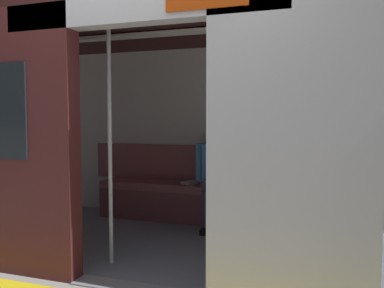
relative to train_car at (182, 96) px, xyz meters
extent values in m
cube|color=silver|center=(-1.17, 1.12, -0.41)|extent=(1.08, 0.12, 2.14)
cube|color=black|center=(-1.17, 1.13, -0.16)|extent=(0.60, 0.02, 0.55)
cube|color=silver|center=(-0.08, 1.10, 0.56)|extent=(2.17, 0.16, 0.20)
cube|color=#351515|center=(-0.08, -0.06, 0.72)|extent=(6.40, 2.49, 0.12)
cube|color=slate|center=(-0.08, -0.06, -1.48)|extent=(6.08, 2.33, 0.01)
cube|color=silver|center=(-0.08, -1.23, -0.41)|extent=(6.08, 0.10, 2.14)
cube|color=#935156|center=(-0.08, -1.17, -0.79)|extent=(3.52, 0.06, 0.45)
cube|color=white|center=(-0.08, -0.06, 0.63)|extent=(4.48, 0.16, 0.03)
cube|color=#935156|center=(-0.08, -0.95, -1.06)|extent=(2.97, 0.44, 0.09)
cube|color=brown|center=(-0.08, -0.75, -1.29)|extent=(2.97, 0.04, 0.37)
cube|color=#4C8CC6|center=(-0.12, -0.93, -0.77)|extent=(0.41, 0.27, 0.50)
sphere|color=tan|center=(-0.12, -0.93, -0.42)|extent=(0.21, 0.21, 0.21)
sphere|color=#B2ADA8|center=(-0.12, -0.94, -0.39)|extent=(0.19, 0.19, 0.19)
cylinder|color=#4C8CC6|center=(-0.36, -0.93, -0.74)|extent=(0.08, 0.08, 0.44)
cylinder|color=#4C8CC6|center=(0.11, -0.86, -0.74)|extent=(0.08, 0.08, 0.44)
cylinder|color=#38334C|center=(-0.24, -0.74, -0.97)|extent=(0.19, 0.42, 0.14)
cylinder|color=#38334C|center=(-0.06, -0.71, -0.97)|extent=(0.19, 0.42, 0.14)
cylinder|color=#38334C|center=(-0.27, -0.54, -1.23)|extent=(0.10, 0.10, 0.42)
cylinder|color=#38334C|center=(-0.09, -0.52, -1.23)|extent=(0.10, 0.10, 0.42)
cube|color=black|center=(-0.28, -0.49, -1.45)|extent=(0.13, 0.23, 0.06)
cube|color=black|center=(-0.10, -0.47, -1.45)|extent=(0.13, 0.23, 0.06)
cube|color=maroon|center=(-0.54, -0.97, -0.93)|extent=(0.26, 0.14, 0.17)
cube|color=maroon|center=(-0.54, -0.89, -0.94)|extent=(0.02, 0.01, 0.14)
cube|color=silver|center=(0.24, -0.94, -1.00)|extent=(0.23, 0.26, 0.03)
cylinder|color=silver|center=(0.40, 0.69, -0.42)|extent=(0.04, 0.04, 2.12)
cylinder|color=silver|center=(-0.56, 0.59, -0.42)|extent=(0.04, 0.04, 2.12)
camera|label=1|loc=(-1.45, 3.78, -0.20)|focal=38.69mm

